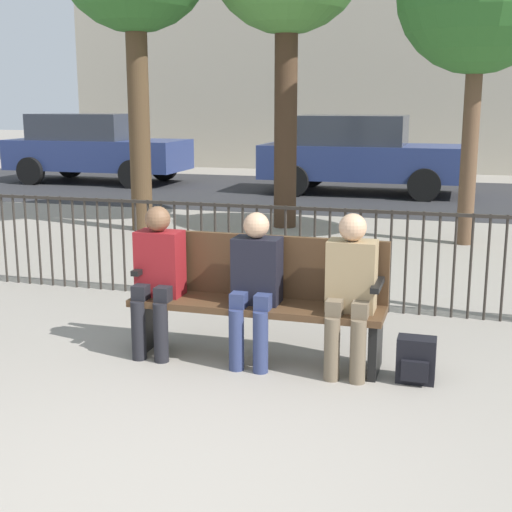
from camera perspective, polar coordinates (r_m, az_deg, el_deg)
name	(u,v)px	position (r m, az deg, el deg)	size (l,w,h in m)	color
ground_plane	(136,506)	(3.67, -9.54, -19.09)	(80.00, 80.00, 0.00)	gray
park_bench	(259,293)	(5.32, 0.24, -3.00)	(1.89, 0.45, 0.92)	#4C331E
seated_person_0	(157,273)	(5.42, -7.89, -1.35)	(0.34, 0.39, 1.14)	black
seated_person_1	(255,281)	(5.16, -0.08, -2.00)	(0.34, 0.39, 1.12)	navy
seated_person_2	(350,286)	(5.01, 7.56, -2.39)	(0.34, 0.39, 1.15)	brown
backpack	(416,360)	(5.07, 12.68, -8.16)	(0.26, 0.20, 0.32)	black
fence_railing	(300,248)	(6.68, 3.56, 0.67)	(9.01, 0.03, 0.95)	#2D2823
street_surface	(391,195)	(14.99, 10.76, 4.78)	(24.00, 6.00, 0.01)	#2B2B2D
parked_car_0	(360,153)	(15.16, 8.28, 8.14)	(4.20, 1.94, 1.62)	navy
parked_car_1	(95,147)	(17.53, -12.78, 8.50)	(4.20, 1.94, 1.62)	navy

